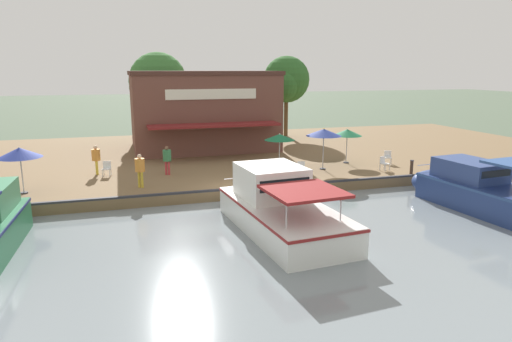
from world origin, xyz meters
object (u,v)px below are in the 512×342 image
(person_mid_patio, at_px, (167,157))
(tree_downstream_bank, at_px, (156,83))
(waterfront_restaurant, at_px, (203,110))
(cafe_chair_facing_river, at_px, (301,168))
(cafe_chair_beside_entrance, at_px, (107,168))
(patio_umbrella_far_corner, at_px, (347,133))
(motorboat_far_downstream, at_px, (274,205))
(cafe_chair_back_row_seat, at_px, (384,163))
(patio_umbrella_mid_patio_left, at_px, (324,132))
(patio_umbrella_mid_patio_right, at_px, (20,153))
(patio_umbrella_back_row, at_px, (280,137))
(motorboat_distant_upstream, at_px, (474,189))
(tree_behind_restaurant, at_px, (286,81))
(person_near_entrance, at_px, (140,166))
(mooring_post, at_px, (412,168))
(person_at_quay_edge, at_px, (96,156))
(cafe_chair_far_corner_seat, at_px, (388,157))

(person_mid_patio, bearing_deg, tree_downstream_bank, 177.24)
(waterfront_restaurant, bearing_deg, cafe_chair_facing_river, 17.61)
(cafe_chair_beside_entrance, relative_size, tree_downstream_bank, 0.11)
(patio_umbrella_far_corner, distance_m, motorboat_far_downstream, 12.05)
(waterfront_restaurant, xyz_separation_m, cafe_chair_back_row_seat, (11.31, 9.03, -2.48))
(patio_umbrella_mid_patio_left, bearing_deg, patio_umbrella_mid_patio_right, -86.82)
(patio_umbrella_mid_patio_left, bearing_deg, motorboat_far_downstream, -37.26)
(patio_umbrella_back_row, bearing_deg, patio_umbrella_mid_patio_left, 79.36)
(motorboat_distant_upstream, bearing_deg, tree_behind_restaurant, -175.38)
(waterfront_restaurant, relative_size, tree_downstream_bank, 1.44)
(cafe_chair_beside_entrance, relative_size, motorboat_far_downstream, 0.10)
(person_near_entrance, relative_size, mooring_post, 1.98)
(person_at_quay_edge, relative_size, mooring_post, 1.91)
(patio_umbrella_mid_patio_left, relative_size, tree_downstream_bank, 0.34)
(cafe_chair_far_corner_seat, bearing_deg, person_near_entrance, -83.87)
(waterfront_restaurant, relative_size, motorboat_distant_upstream, 1.35)
(mooring_post, bearing_deg, person_at_quay_edge, -107.36)
(patio_umbrella_far_corner, xyz_separation_m, cafe_chair_far_corner_seat, (1.04, 2.44, -1.53))
(cafe_chair_beside_entrance, bearing_deg, cafe_chair_far_corner_seat, 84.79)
(cafe_chair_far_corner_seat, distance_m, tree_downstream_bank, 20.67)
(patio_umbrella_mid_patio_left, xyz_separation_m, cafe_chair_back_row_seat, (1.36, 3.42, -1.80))
(patio_umbrella_mid_patio_left, bearing_deg, tree_downstream_bank, -150.82)
(patio_umbrella_mid_patio_right, xyz_separation_m, cafe_chair_far_corner_seat, (-1.22, 21.31, -1.58))
(patio_umbrella_far_corner, xyz_separation_m, person_near_entrance, (2.73, -13.25, -0.89))
(patio_umbrella_back_row, bearing_deg, cafe_chair_facing_river, 18.81)
(cafe_chair_facing_river, bearing_deg, waterfront_restaurant, -162.39)
(cafe_chair_beside_entrance, height_order, cafe_chair_far_corner_seat, same)
(patio_umbrella_mid_patio_left, distance_m, tree_downstream_bank, 17.88)
(patio_umbrella_back_row, distance_m, tree_behind_restaurant, 14.82)
(cafe_chair_far_corner_seat, bearing_deg, patio_umbrella_back_row, -91.53)
(motorboat_far_downstream, distance_m, tree_downstream_bank, 23.57)
(patio_umbrella_mid_patio_right, bearing_deg, motorboat_distant_upstream, 72.14)
(patio_umbrella_far_corner, bearing_deg, waterfront_restaurant, -137.39)
(waterfront_restaurant, bearing_deg, tree_behind_restaurant, 116.09)
(person_mid_patio, bearing_deg, tree_behind_restaurant, 136.87)
(patio_umbrella_back_row, height_order, cafe_chair_far_corner_seat, patio_umbrella_back_row)
(person_at_quay_edge, xyz_separation_m, person_mid_patio, (1.27, 3.95, -0.02))
(waterfront_restaurant, xyz_separation_m, person_at_quay_edge, (7.46, -7.65, -1.88))
(person_mid_patio, relative_size, tree_downstream_bank, 0.23)
(person_at_quay_edge, bearing_deg, cafe_chair_facing_river, 70.84)
(waterfront_restaurant, height_order, patio_umbrella_back_row, waterfront_restaurant)
(patio_umbrella_mid_patio_right, relative_size, patio_umbrella_back_row, 1.03)
(person_at_quay_edge, xyz_separation_m, motorboat_distant_upstream, (10.17, 17.68, -0.72))
(patio_umbrella_far_corner, bearing_deg, person_mid_patio, -89.36)
(waterfront_restaurant, height_order, cafe_chair_beside_entrance, waterfront_restaurant)
(cafe_chair_far_corner_seat, height_order, person_near_entrance, person_near_entrance)
(person_mid_patio, bearing_deg, cafe_chair_far_corner_seat, 86.28)
(waterfront_restaurant, distance_m, person_mid_patio, 9.67)
(person_mid_patio, bearing_deg, cafe_chair_facing_river, 70.10)
(patio_umbrella_far_corner, distance_m, person_at_quay_edge, 15.63)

